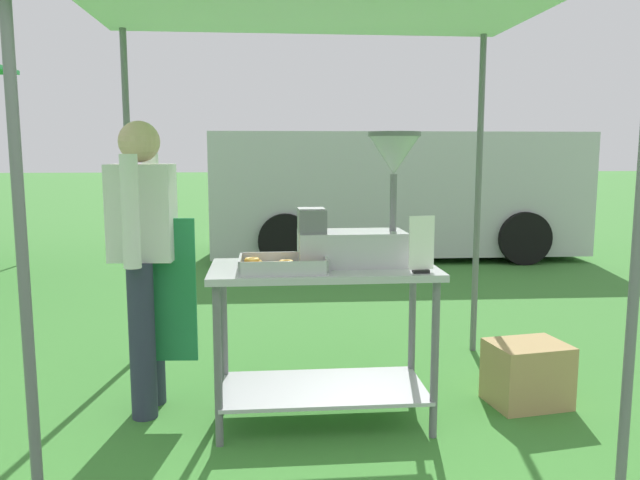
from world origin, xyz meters
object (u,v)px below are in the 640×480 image
stall_canopy (322,3)px  donut_fryer (362,216)px  supply_crate (527,374)px  van_silver (394,192)px  donut_cart (323,313)px  vendor (145,252)px  menu_sign (421,248)px  donut_tray (281,266)px

stall_canopy → donut_fryer: bearing=-19.3°
supply_crate → van_silver: size_ratio=0.10×
donut_cart → van_silver: van_silver is taller
stall_canopy → donut_fryer: 1.11m
vendor → van_silver: size_ratio=0.32×
donut_fryer → supply_crate: 1.36m
stall_canopy → donut_fryer: size_ratio=3.75×
van_silver → menu_sign: bearing=-100.4°
stall_canopy → donut_fryer: stall_canopy is taller
donut_tray → donut_cart: bearing=23.3°
vendor → supply_crate: (2.15, -0.11, -0.72)m
stall_canopy → donut_tray: 1.36m
supply_crate → stall_canopy: bearing=-178.8°
donut_tray → supply_crate: bearing=8.9°
vendor → van_silver: bearing=64.7°
donut_cart → vendor: vendor is taller
donut_cart → van_silver: 5.69m
donut_cart → supply_crate: bearing=6.0°
stall_canopy → menu_sign: size_ratio=9.23×
donut_cart → menu_sign: menu_sign is taller
donut_cart → supply_crate: (1.19, 0.12, -0.42)m
donut_fryer → stall_canopy: bearing=160.7°
donut_fryer → van_silver: van_silver is taller
donut_cart → vendor: 1.03m
supply_crate → menu_sign: bearing=-154.7°
donut_fryer → menu_sign: size_ratio=2.46×
stall_canopy → supply_crate: 2.34m
stall_canopy → donut_tray: (-0.23, -0.20, -1.32)m
supply_crate → vendor: bearing=177.0°
donut_fryer → van_silver: bearing=76.5°
menu_sign → supply_crate: menu_sign is taller
donut_fryer → vendor: 1.20m
menu_sign → van_silver: bearing=79.6°
donut_fryer → menu_sign: donut_fryer is taller
stall_canopy → vendor: bearing=171.9°
donut_cart → donut_fryer: bearing=7.4°
menu_sign → supply_crate: bearing=25.3°
van_silver → supply_crate: bearing=-93.5°
menu_sign → donut_tray: bearing=170.1°
donut_fryer → menu_sign: 0.38m
donut_tray → van_silver: van_silver is taller
donut_fryer → supply_crate: size_ratio=1.48×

